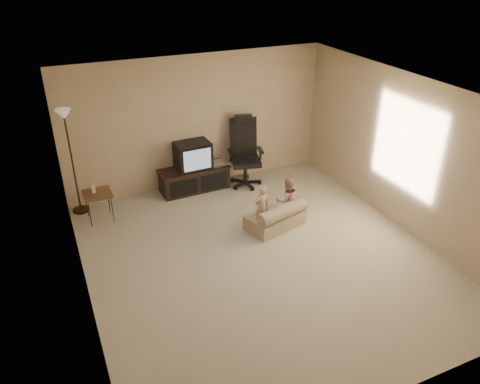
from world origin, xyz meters
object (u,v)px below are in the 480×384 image
(side_table, at_px, (97,194))
(child_sofa, at_px, (277,217))
(tv_stand, at_px, (194,171))
(office_chair, at_px, (245,161))
(toddler_left, at_px, (262,207))
(floor_lamp, at_px, (68,139))
(toddler_right, at_px, (287,200))

(side_table, height_order, child_sofa, side_table)
(tv_stand, distance_m, office_chair, 1.00)
(office_chair, relative_size, toddler_left, 1.73)
(tv_stand, bearing_deg, floor_lamp, 176.34)
(child_sofa, height_order, toddler_right, toddler_right)
(office_chair, relative_size, floor_lamp, 0.73)
(side_table, height_order, floor_lamp, floor_lamp)
(toddler_left, height_order, toddler_right, toddler_right)
(tv_stand, height_order, floor_lamp, floor_lamp)
(office_chair, xyz_separation_m, toddler_right, (0.04, -1.60, -0.08))
(floor_lamp, height_order, toddler_right, floor_lamp)
(office_chair, height_order, child_sofa, office_chair)
(tv_stand, relative_size, toddler_right, 1.66)
(office_chair, bearing_deg, child_sofa, -81.73)
(tv_stand, height_order, toddler_right, tv_stand)
(office_chair, distance_m, floor_lamp, 3.22)
(side_table, bearing_deg, child_sofa, -28.97)
(tv_stand, relative_size, child_sofa, 1.28)
(floor_lamp, xyz_separation_m, child_sofa, (2.91, -1.90, -1.17))
(tv_stand, relative_size, side_table, 1.97)
(toddler_right, bearing_deg, child_sofa, 32.63)
(floor_lamp, xyz_separation_m, toddler_left, (2.67, -1.80, -0.97))
(toddler_right, bearing_deg, tv_stand, -50.90)
(office_chair, distance_m, toddler_right, 1.60)
(side_table, relative_size, toddler_left, 0.88)
(office_chair, distance_m, side_table, 2.84)
(tv_stand, height_order, toddler_left, tv_stand)
(tv_stand, bearing_deg, office_chair, -10.04)
(floor_lamp, distance_m, toddler_left, 3.36)
(toddler_left, bearing_deg, tv_stand, -83.83)
(side_table, relative_size, toddler_right, 0.84)
(floor_lamp, relative_size, toddler_right, 2.27)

